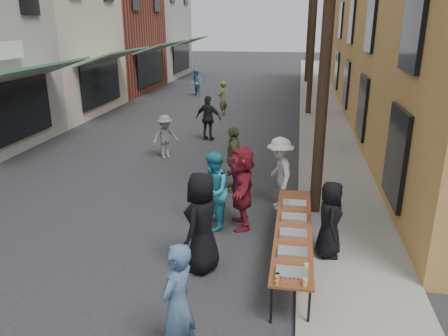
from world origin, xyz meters
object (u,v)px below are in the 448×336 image
(guest_front_a, at_px, (202,223))
(guest_front_c, at_px, (213,191))
(utility_pole_far, at_px, (309,20))
(catering_tray_sausage, at_px, (292,273))
(utility_pole_mid, at_px, (314,21))
(serving_table, at_px, (293,230))
(utility_pole_near, at_px, (328,23))
(server, at_px, (330,219))

(guest_front_a, distance_m, guest_front_c, 1.74)
(utility_pole_far, height_order, catering_tray_sausage, utility_pole_far)
(utility_pole_mid, height_order, guest_front_a, utility_pole_mid)
(utility_pole_far, distance_m, serving_table, 26.67)
(utility_pole_mid, xyz_separation_m, serving_table, (-0.50, -14.40, -3.79))
(serving_table, distance_m, catering_tray_sausage, 1.65)
(guest_front_a, bearing_deg, utility_pole_near, 158.38)
(serving_table, bearing_deg, utility_pole_mid, 88.01)
(utility_pole_near, relative_size, utility_pole_far, 1.00)
(serving_table, relative_size, guest_front_a, 2.05)
(utility_pole_far, xyz_separation_m, serving_table, (-0.50, -26.40, -3.79))
(utility_pole_far, bearing_deg, guest_front_c, -95.26)
(utility_pole_near, xyz_separation_m, utility_pole_far, (0.00, 24.00, 0.00))
(utility_pole_near, bearing_deg, utility_pole_far, 90.00)
(utility_pole_near, distance_m, guest_front_c, 4.42)
(utility_pole_near, xyz_separation_m, utility_pole_mid, (0.00, 12.00, 0.00))
(utility_pole_mid, bearing_deg, serving_table, -91.99)
(serving_table, distance_m, guest_front_c, 2.21)
(utility_pole_mid, bearing_deg, guest_front_a, -98.37)
(utility_pole_mid, xyz_separation_m, guest_front_a, (-2.19, -14.89, -3.52))
(utility_pole_near, bearing_deg, catering_tray_sausage, -97.04)
(utility_pole_near, xyz_separation_m, server, (0.19, -2.14, -3.62))
(utility_pole_mid, bearing_deg, catering_tray_sausage, -91.78)
(guest_front_c, bearing_deg, utility_pole_far, 167.42)
(server, bearing_deg, utility_pole_mid, 0.30)
(guest_front_c, bearing_deg, utility_pole_mid, 162.70)
(catering_tray_sausage, bearing_deg, utility_pole_near, 82.96)
(catering_tray_sausage, bearing_deg, server, 70.16)
(utility_pole_far, height_order, serving_table, utility_pole_far)
(catering_tray_sausage, height_order, guest_front_c, guest_front_c)
(utility_pole_near, relative_size, guest_front_c, 4.93)
(utility_pole_near, bearing_deg, utility_pole_mid, 90.00)
(utility_pole_mid, xyz_separation_m, guest_front_c, (-2.31, -13.16, -3.59))
(guest_front_a, distance_m, server, 2.50)
(catering_tray_sausage, xyz_separation_m, guest_front_c, (-1.81, 2.89, 0.12))
(catering_tray_sausage, relative_size, server, 0.32)
(utility_pole_far, bearing_deg, server, -89.58)
(utility_pole_far, xyz_separation_m, guest_front_c, (-2.31, -25.16, -3.59))
(serving_table, height_order, server, server)
(utility_pole_near, relative_size, guest_front_a, 4.60)
(utility_pole_far, distance_m, guest_front_a, 27.21)
(utility_pole_far, height_order, server, utility_pole_far)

